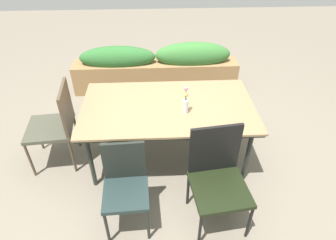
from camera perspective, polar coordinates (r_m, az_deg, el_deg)
ground_plane at (r=3.66m, az=0.45°, el=-6.82°), size 12.00×12.00×0.00m
dining_table at (r=3.21m, az=-0.00°, el=2.05°), size 1.88×1.06×0.74m
chair_near_right at (r=2.74m, az=9.60°, el=-10.39°), size 0.56×0.56×0.99m
chair_end_left at (r=3.48m, az=-20.89°, el=-0.35°), size 0.54×0.54×0.99m
chair_near_left at (r=2.72m, az=-8.28°, el=-11.96°), size 0.42×0.42×0.87m
flower_vase at (r=3.01m, az=3.44°, el=3.53°), size 0.06×0.06×0.31m
planter_box at (r=4.75m, az=-2.28°, el=10.02°), size 2.60×0.37×0.79m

